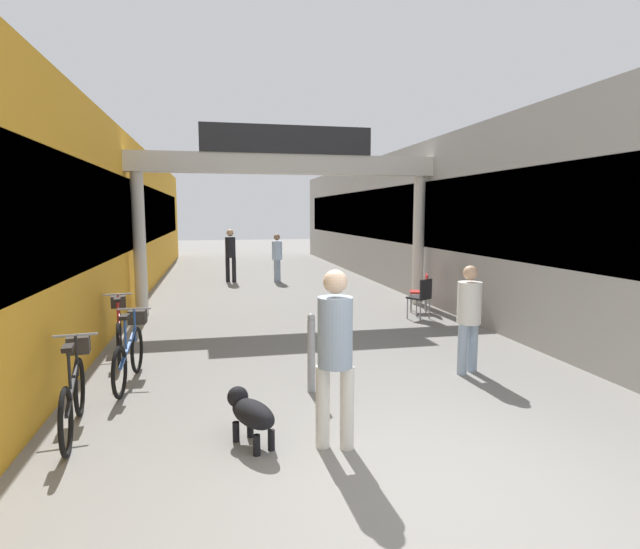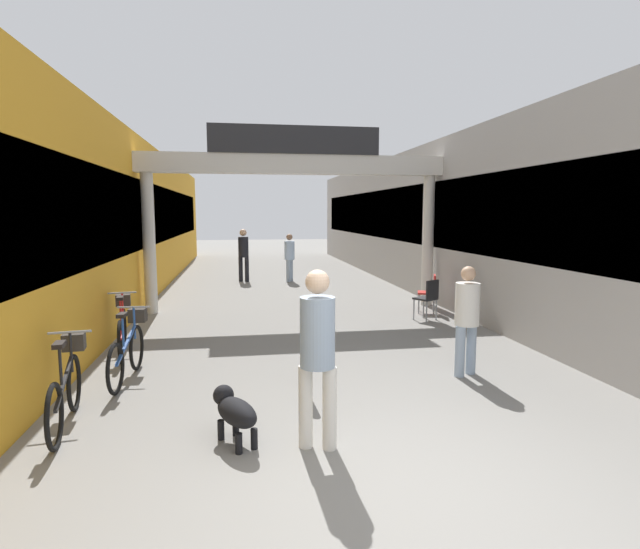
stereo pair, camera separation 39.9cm
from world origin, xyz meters
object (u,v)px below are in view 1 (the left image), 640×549
object	(u,v)px
pedestrian_with_dog	(335,347)
bicycle_blue_second	(130,351)
cafe_chair_red_farther	(422,289)
dog_on_leash	(250,412)
bicycle_red_third	(119,329)
pedestrian_companion	(469,313)
cafe_chair_black_nearer	(422,295)
pedestrian_carrying_crate	(277,255)
pedestrian_elderly_walking	(230,252)
bollard_post_metal	(311,352)
bicycle_black_nearest	(74,390)

from	to	relation	value
pedestrian_with_dog	bicycle_blue_second	world-z (taller)	pedestrian_with_dog
bicycle_blue_second	cafe_chair_red_farther	world-z (taller)	bicycle_blue_second
pedestrian_with_dog	dog_on_leash	distance (m)	1.10
bicycle_red_third	pedestrian_companion	bearing A→B (deg)	-21.54
dog_on_leash	cafe_chair_black_nearer	size ratio (longest dim) A/B	0.85
pedestrian_carrying_crate	bicycle_red_third	size ratio (longest dim) A/B	0.96
pedestrian_companion	pedestrian_elderly_walking	distance (m)	10.89
pedestrian_carrying_crate	bicycle_blue_second	distance (m)	10.11
bicycle_red_third	cafe_chair_black_nearer	distance (m)	6.15
pedestrian_with_dog	bicycle_red_third	distance (m)	4.76
pedestrian_companion	bicycle_blue_second	distance (m)	4.78
cafe_chair_red_farther	bicycle_red_third	bearing A→B (deg)	-159.51
bollard_post_metal	cafe_chair_red_farther	world-z (taller)	bollard_post_metal
pedestrian_carrying_crate	pedestrian_with_dog	bearing A→B (deg)	-94.44
pedestrian_companion	cafe_chair_red_farther	distance (m)	4.55
bicycle_black_nearest	bicycle_red_third	world-z (taller)	same
pedestrian_carrying_crate	cafe_chair_black_nearer	world-z (taller)	pedestrian_carrying_crate
pedestrian_carrying_crate	cafe_chair_red_farther	xyz separation A→B (m)	(2.69, -5.81, -0.38)
bicycle_black_nearest	bicycle_blue_second	size ratio (longest dim) A/B	1.00
pedestrian_with_dog	pedestrian_companion	size ratio (longest dim) A/B	1.13
cafe_chair_black_nearer	cafe_chair_red_farther	distance (m)	0.88
pedestrian_companion	pedestrian_carrying_crate	xyz separation A→B (m)	(-1.50, 10.18, 0.03)
dog_on_leash	bicycle_blue_second	distance (m)	2.67
bicycle_black_nearest	cafe_chair_black_nearer	size ratio (longest dim) A/B	1.89
pedestrian_companion	bollard_post_metal	distance (m)	2.41
bicycle_black_nearest	bicycle_blue_second	xyz separation A→B (m)	(0.34, 1.49, 0.00)
pedestrian_carrying_crate	bollard_post_metal	xyz separation A→B (m)	(-0.87, -10.48, -0.39)
bicycle_blue_second	bollard_post_metal	bearing A→B (deg)	-21.12
dog_on_leash	bicycle_blue_second	xyz separation A→B (m)	(-1.47, 2.23, 0.10)
dog_on_leash	cafe_chair_black_nearer	xyz separation A→B (m)	(4.08, 5.18, 0.21)
pedestrian_with_dog	bicycle_blue_second	xyz separation A→B (m)	(-2.28, 2.49, -0.59)
dog_on_leash	bollard_post_metal	size ratio (longest dim) A/B	0.72
pedestrian_companion	cafe_chair_red_farther	world-z (taller)	pedestrian_companion
cafe_chair_black_nearer	pedestrian_carrying_crate	bearing A→B (deg)	109.44
pedestrian_with_dog	cafe_chair_black_nearer	distance (m)	6.36
pedestrian_carrying_crate	bicycle_black_nearest	world-z (taller)	pedestrian_carrying_crate
pedestrian_with_dog	dog_on_leash	bearing A→B (deg)	162.38
bicycle_blue_second	cafe_chair_black_nearer	size ratio (longest dim) A/B	1.90
bicycle_red_third	cafe_chair_black_nearer	size ratio (longest dim) A/B	1.88
bicycle_blue_second	cafe_chair_red_farther	distance (m)	7.00
pedestrian_elderly_walking	pedestrian_with_dog	bearing A→B (deg)	-87.23
dog_on_leash	bicycle_red_third	bearing A→B (deg)	117.16
pedestrian_carrying_crate	dog_on_leash	world-z (taller)	pedestrian_carrying_crate
bicycle_black_nearest	cafe_chair_black_nearer	distance (m)	7.38
pedestrian_with_dog	pedestrian_carrying_crate	size ratio (longest dim) A/B	1.10
pedestrian_companion	bollard_post_metal	world-z (taller)	pedestrian_companion
pedestrian_elderly_walking	dog_on_leash	xyz separation A→B (m)	(-0.22, -12.07, -0.69)
pedestrian_elderly_walking	cafe_chair_red_farther	bearing A→B (deg)	-55.24
pedestrian_companion	cafe_chair_black_nearer	world-z (taller)	pedestrian_companion
bicycle_red_third	bollard_post_metal	distance (m)	3.59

